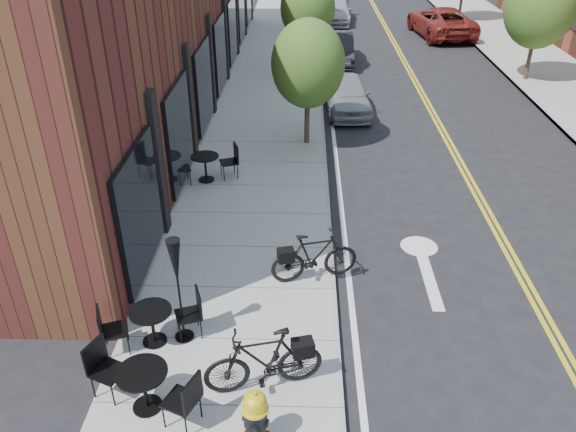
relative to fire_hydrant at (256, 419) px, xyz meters
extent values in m
plane|color=black|center=(1.33, 2.15, -0.60)|extent=(120.00, 120.00, 0.00)
cube|color=#9E9B93|center=(-0.67, 12.15, -0.54)|extent=(4.00, 70.00, 0.12)
cube|color=#4C1A18|center=(-5.17, 16.15, 2.90)|extent=(5.00, 28.00, 7.00)
cylinder|color=#382B1E|center=(0.73, 11.15, 0.32)|extent=(0.16, 0.16, 1.61)
ellipsoid|color=#38611E|center=(0.73, 11.15, 2.01)|extent=(2.20, 2.20, 2.64)
cylinder|color=#382B1E|center=(0.73, 19.15, 0.36)|extent=(0.16, 0.16, 1.68)
ellipsoid|color=#38611E|center=(0.73, 19.15, 2.12)|extent=(2.30, 2.30, 2.76)
cylinder|color=#382B1E|center=(0.73, 27.15, 0.30)|extent=(0.16, 0.16, 1.57)
cylinder|color=#382B1E|center=(9.93, 18.15, 0.43)|extent=(0.16, 0.16, 1.82)
ellipsoid|color=#38611E|center=(9.93, 18.15, 2.46)|extent=(2.80, 2.80, 3.36)
cylinder|color=#382B1E|center=(9.93, 30.15, 0.43)|extent=(0.16, 0.16, 1.82)
cylinder|color=black|center=(0.00, 0.00, -0.12)|extent=(0.43, 0.43, 0.67)
cylinder|color=gold|center=(0.00, 0.00, 0.23)|extent=(0.49, 0.49, 0.04)
cylinder|color=gold|center=(0.00, 0.00, 0.32)|extent=(0.42, 0.42, 0.16)
ellipsoid|color=gold|center=(0.00, 0.00, 0.40)|extent=(0.41, 0.41, 0.19)
cylinder|color=gold|center=(0.00, 0.00, 0.50)|extent=(0.07, 0.07, 0.07)
imported|color=black|center=(0.05, 1.06, 0.10)|extent=(2.01, 0.99, 1.16)
imported|color=black|center=(0.89, 4.01, 0.06)|extent=(1.89, 0.97, 1.09)
cylinder|color=black|center=(-1.76, 0.59, -0.47)|extent=(0.60, 0.60, 0.03)
cylinder|color=black|center=(-1.76, 0.59, -0.11)|extent=(0.08, 0.08, 0.73)
cylinder|color=black|center=(-1.76, 0.59, 0.26)|extent=(1.04, 1.04, 0.03)
cylinder|color=black|center=(-1.99, 2.05, -0.47)|extent=(0.55, 0.55, 0.03)
cylinder|color=black|center=(-1.99, 2.05, -0.13)|extent=(0.07, 0.07, 0.68)
cylinder|color=black|center=(-1.99, 2.05, 0.21)|extent=(0.95, 0.95, 0.03)
cylinder|color=black|center=(-2.04, 8.42, -0.47)|extent=(0.57, 0.57, 0.03)
cylinder|color=black|center=(-2.04, 8.42, -0.12)|extent=(0.08, 0.08, 0.70)
cylinder|color=black|center=(-2.04, 8.42, 0.24)|extent=(0.98, 0.98, 0.03)
cylinder|color=black|center=(-1.48, 2.17, -0.46)|extent=(0.34, 0.34, 0.04)
cylinder|color=black|center=(-1.48, 2.17, 0.56)|extent=(0.04, 0.04, 2.03)
cone|color=black|center=(-1.48, 2.17, 1.17)|extent=(0.25, 0.25, 0.90)
imported|color=gray|center=(2.18, 14.34, 0.04)|extent=(1.77, 3.86, 1.28)
imported|color=black|center=(2.13, 20.76, 0.06)|extent=(1.47, 4.07, 1.33)
imported|color=#A9A9AE|center=(2.49, 29.62, 0.04)|extent=(2.20, 4.59, 1.29)
imported|color=maroon|center=(7.99, 26.26, 0.17)|extent=(3.22, 5.81, 1.54)
camera|label=1|loc=(0.62, -5.40, 6.60)|focal=35.00mm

